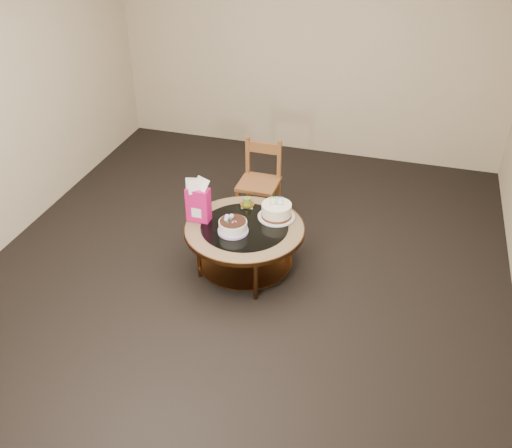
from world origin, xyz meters
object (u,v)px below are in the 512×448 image
(cream_cake, at_px, (276,211))
(dining_chair, at_px, (260,181))
(decorated_cake, at_px, (233,227))
(coffee_table, at_px, (245,234))
(gift_bag, at_px, (198,200))

(cream_cake, relative_size, dining_chair, 0.40)
(decorated_cake, bearing_deg, cream_cake, 47.35)
(coffee_table, distance_m, cream_cake, 0.34)
(coffee_table, distance_m, decorated_cake, 0.18)
(decorated_cake, bearing_deg, gift_bag, 163.99)
(gift_bag, bearing_deg, coffee_table, 3.01)
(decorated_cake, distance_m, cream_cake, 0.43)
(dining_chair, bearing_deg, gift_bag, -107.49)
(coffee_table, bearing_deg, decorated_cake, -122.50)
(coffee_table, distance_m, gift_bag, 0.48)
(coffee_table, xyz_separation_m, gift_bag, (-0.40, -0.01, 0.27))
(cream_cake, bearing_deg, dining_chair, 104.44)
(coffee_table, bearing_deg, cream_cake, 43.25)
(decorated_cake, height_order, dining_chair, dining_chair)
(cream_cake, bearing_deg, decorated_cake, -145.63)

